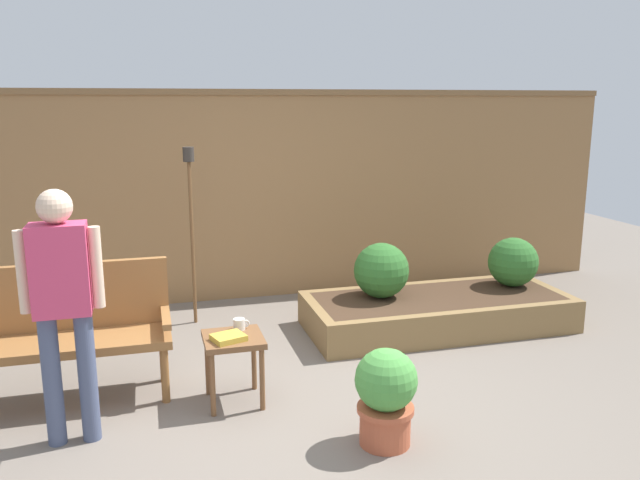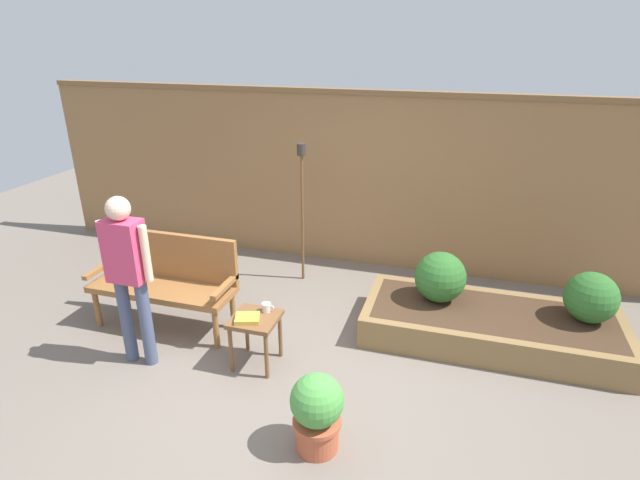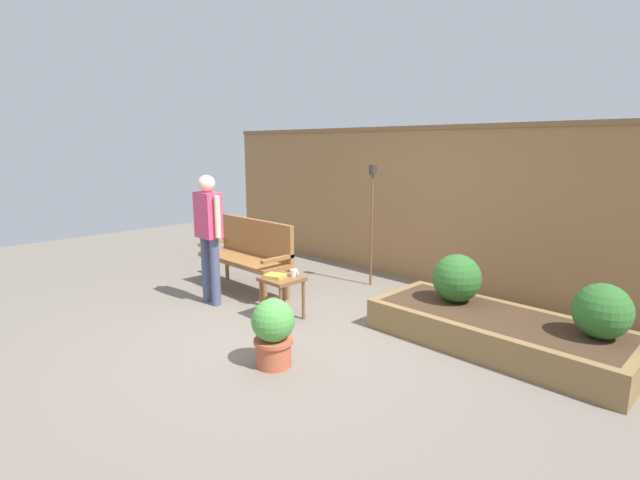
% 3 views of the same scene
% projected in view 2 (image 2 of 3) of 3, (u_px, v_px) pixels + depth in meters
% --- Properties ---
extents(ground_plane, '(14.00, 14.00, 0.00)m').
position_uv_depth(ground_plane, '(289.00, 384.00, 4.25)').
color(ground_plane, '#70665B').
extents(fence_back, '(8.40, 0.14, 2.16)m').
position_uv_depth(fence_back, '(359.00, 180.00, 6.13)').
color(fence_back, olive).
rests_on(fence_back, ground_plane).
extents(garden_bench, '(1.44, 0.48, 0.94)m').
position_uv_depth(garden_bench, '(166.00, 274.00, 4.96)').
color(garden_bench, '#936033').
rests_on(garden_bench, ground_plane).
extents(side_table, '(0.40, 0.40, 0.48)m').
position_uv_depth(side_table, '(255.00, 325.00, 4.37)').
color(side_table, brown).
rests_on(side_table, ground_plane).
extents(cup_on_table, '(0.12, 0.08, 0.08)m').
position_uv_depth(cup_on_table, '(267.00, 307.00, 4.42)').
color(cup_on_table, silver).
rests_on(cup_on_table, side_table).
extents(book_on_table, '(0.25, 0.23, 0.04)m').
position_uv_depth(book_on_table, '(247.00, 318.00, 4.28)').
color(book_on_table, gold).
rests_on(book_on_table, side_table).
extents(potted_boxwood, '(0.38, 0.38, 0.61)m').
position_uv_depth(potted_boxwood, '(317.00, 411.00, 3.48)').
color(potted_boxwood, '#B75638').
rests_on(potted_boxwood, ground_plane).
extents(raised_planter_bed, '(2.40, 1.00, 0.30)m').
position_uv_depth(raised_planter_bed, '(490.00, 326.00, 4.81)').
color(raised_planter_bed, olive).
rests_on(raised_planter_bed, ground_plane).
extents(shrub_near_bench, '(0.50, 0.50, 0.50)m').
position_uv_depth(shrub_near_bench, '(440.00, 277.00, 4.89)').
color(shrub_near_bench, brown).
rests_on(shrub_near_bench, raised_planter_bed).
extents(shrub_far_corner, '(0.47, 0.47, 0.47)m').
position_uv_depth(shrub_far_corner, '(591.00, 297.00, 4.55)').
color(shrub_far_corner, brown).
rests_on(shrub_far_corner, raised_planter_bed).
extents(tiki_torch, '(0.10, 0.10, 1.64)m').
position_uv_depth(tiki_torch, '(302.00, 189.00, 5.64)').
color(tiki_torch, brown).
rests_on(tiki_torch, ground_plane).
extents(person_by_bench, '(0.47, 0.20, 1.56)m').
position_uv_depth(person_by_bench, '(128.00, 268.00, 4.20)').
color(person_by_bench, '#475170').
rests_on(person_by_bench, ground_plane).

